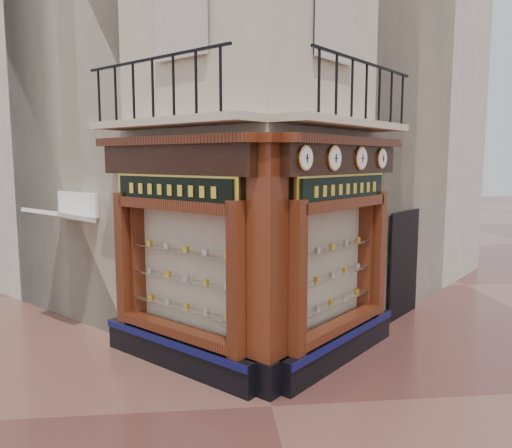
{
  "coord_description": "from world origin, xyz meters",
  "views": [
    {
      "loc": [
        -0.93,
        -6.86,
        3.59
      ],
      "look_at": [
        -0.02,
        2.0,
        2.45
      ],
      "focal_mm": 35.0,
      "sensor_mm": 36.0,
      "label": 1
    }
  ],
  "objects": [
    {
      "name": "ground",
      "position": [
        0.0,
        0.0,
        0.0
      ],
      "size": [
        80.0,
        80.0,
        0.0
      ],
      "primitive_type": "plane",
      "color": "#4C2823",
      "rests_on": "ground"
    },
    {
      "name": "main_building",
      "position": [
        0.0,
        6.16,
        6.0
      ],
      "size": [
        11.31,
        11.31,
        12.0
      ],
      "primitive_type": "cube",
      "rotation": [
        0.0,
        0.0,
        0.79
      ],
      "color": "#C4B099",
      "rests_on": "ground"
    },
    {
      "name": "neighbour_left",
      "position": [
        -2.47,
        8.63,
        5.5
      ],
      "size": [
        11.31,
        11.31,
        11.0
      ],
      "primitive_type": "cube",
      "rotation": [
        0.0,
        0.0,
        0.79
      ],
      "color": "beige",
      "rests_on": "ground"
    },
    {
      "name": "neighbour_right",
      "position": [
        2.47,
        8.63,
        5.5
      ],
      "size": [
        11.31,
        11.31,
        11.0
      ],
      "primitive_type": "cube",
      "rotation": [
        0.0,
        0.0,
        0.79
      ],
      "color": "beige",
      "rests_on": "ground"
    },
    {
      "name": "shopfront_left",
      "position": [
        -1.41,
        1.57,
        1.98
      ],
      "size": [
        2.86,
        2.86,
        3.98
      ],
      "rotation": [
        0.0,
        0.0,
        2.36
      ],
      "color": "black",
      "rests_on": "ground"
    },
    {
      "name": "shopfront_right",
      "position": [
        1.41,
        1.57,
        1.98
      ],
      "size": [
        2.86,
        2.86,
        3.98
      ],
      "rotation": [
        0.0,
        0.0,
        0.79
      ],
      "color": "black",
      "rests_on": "ground"
    },
    {
      "name": "corner_pilaster",
      "position": [
        0.0,
        0.5,
        1.95
      ],
      "size": [
        0.85,
        0.85,
        3.98
      ],
      "rotation": [
        0.0,
        0.0,
        0.79
      ],
      "color": "black",
      "rests_on": "ground"
    },
    {
      "name": "balcony",
      "position": [
        0.0,
        1.49,
        4.22
      ],
      "size": [
        5.94,
        2.97,
        1.03
      ],
      "color": "#C4B099",
      "rests_on": "ground"
    },
    {
      "name": "clock_a",
      "position": [
        0.55,
        0.45,
        3.62
      ],
      "size": [
        0.3,
        0.3,
        0.38
      ],
      "rotation": [
        0.0,
        0.0,
        0.79
      ],
      "color": "gold",
      "rests_on": "ground"
    },
    {
      "name": "clock_b",
      "position": [
        1.15,
        1.04,
        3.62
      ],
      "size": [
        0.32,
        0.32,
        0.41
      ],
      "rotation": [
        0.0,
        0.0,
        0.79
      ],
      "color": "gold",
      "rests_on": "ground"
    },
    {
      "name": "clock_c",
      "position": [
        1.8,
        1.7,
        3.62
      ],
      "size": [
        0.32,
        0.32,
        0.41
      ],
      "rotation": [
        0.0,
        0.0,
        0.79
      ],
      "color": "gold",
      "rests_on": "ground"
    },
    {
      "name": "clock_d",
      "position": [
        2.39,
        2.28,
        3.62
      ],
      "size": [
        0.3,
        0.3,
        0.38
      ],
      "rotation": [
        0.0,
        0.0,
        0.79
      ],
      "color": "gold",
      "rests_on": "ground"
    },
    {
      "name": "awning",
      "position": [
        -3.95,
        3.74,
        0.0
      ],
      "size": [
        1.62,
        1.62,
        0.3
      ],
      "primitive_type": null,
      "rotation": [
        0.26,
        0.0,
        2.36
      ],
      "color": "silver",
      "rests_on": "ground"
    },
    {
      "name": "signboard_left",
      "position": [
        -1.46,
        1.51,
        3.1
      ],
      "size": [
        2.11,
        2.11,
        0.57
      ],
      "rotation": [
        0.0,
        0.0,
        2.36
      ],
      "color": "gold",
      "rests_on": "ground"
    },
    {
      "name": "signboard_right",
      "position": [
        1.46,
        1.51,
        3.1
      ],
      "size": [
        2.11,
        2.11,
        0.56
      ],
      "rotation": [
        0.0,
        0.0,
        0.79
      ],
      "color": "gold",
      "rests_on": "ground"
    }
  ]
}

